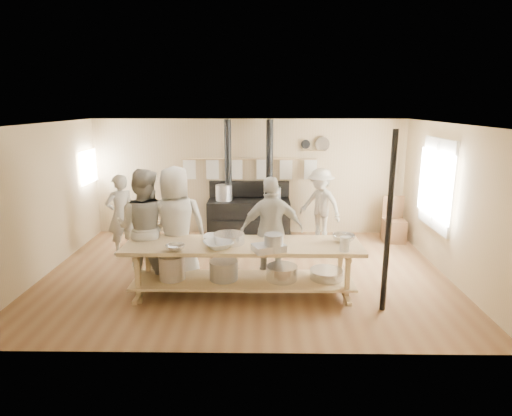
# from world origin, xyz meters

# --- Properties ---
(ground) EXTENTS (7.00, 7.00, 0.00)m
(ground) POSITION_xyz_m (0.00, 0.00, 0.00)
(ground) COLOR brown
(ground) RESTS_ON ground
(room_shell) EXTENTS (7.00, 7.00, 7.00)m
(room_shell) POSITION_xyz_m (0.00, 0.00, 1.62)
(room_shell) COLOR tan
(room_shell) RESTS_ON ground
(window_right) EXTENTS (0.09, 1.50, 1.65)m
(window_right) POSITION_xyz_m (3.47, 0.60, 1.50)
(window_right) COLOR beige
(window_right) RESTS_ON ground
(left_opening) EXTENTS (0.00, 0.90, 0.90)m
(left_opening) POSITION_xyz_m (-3.45, 2.00, 1.60)
(left_opening) COLOR white
(left_opening) RESTS_ON ground
(stove) EXTENTS (1.90, 0.75, 2.60)m
(stove) POSITION_xyz_m (-0.01, 2.12, 0.52)
(stove) COLOR black
(stove) RESTS_ON ground
(towel_rail) EXTENTS (3.00, 0.04, 0.47)m
(towel_rail) POSITION_xyz_m (0.00, 2.40, 1.56)
(towel_rail) COLOR tan
(towel_rail) RESTS_ON ground
(back_wall_shelf) EXTENTS (0.63, 0.14, 0.32)m
(back_wall_shelf) POSITION_xyz_m (1.46, 2.43, 2.00)
(back_wall_shelf) COLOR tan
(back_wall_shelf) RESTS_ON ground
(prep_table) EXTENTS (3.60, 0.90, 0.85)m
(prep_table) POSITION_xyz_m (-0.01, -0.90, 0.52)
(prep_table) COLOR tan
(prep_table) RESTS_ON ground
(support_post) EXTENTS (0.08, 0.08, 2.60)m
(support_post) POSITION_xyz_m (2.05, -1.35, 1.30)
(support_post) COLOR black
(support_post) RESTS_ON ground
(cook_far_left) EXTENTS (0.69, 0.68, 1.60)m
(cook_far_left) POSITION_xyz_m (-2.49, 0.99, 0.80)
(cook_far_left) COLOR beige
(cook_far_left) RESTS_ON ground
(cook_left) EXTENTS (1.03, 0.86, 1.93)m
(cook_left) POSITION_xyz_m (-1.61, -0.47, 0.97)
(cook_left) COLOR beige
(cook_left) RESTS_ON ground
(cook_center) EXTENTS (1.07, 0.81, 1.96)m
(cook_center) POSITION_xyz_m (-1.11, -0.39, 0.98)
(cook_center) COLOR beige
(cook_center) RESTS_ON ground
(cook_right) EXTENTS (1.11, 0.61, 1.80)m
(cook_right) POSITION_xyz_m (0.45, -0.41, 0.90)
(cook_right) COLOR beige
(cook_right) RESTS_ON ground
(cook_by_window) EXTENTS (1.15, 1.12, 1.58)m
(cook_by_window) POSITION_xyz_m (1.56, 1.95, 0.79)
(cook_by_window) COLOR beige
(cook_by_window) RESTS_ON ground
(chair) EXTENTS (0.48, 0.48, 0.97)m
(chair) POSITION_xyz_m (3.15, 1.86, 0.29)
(chair) COLOR #533621
(chair) RESTS_ON ground
(bowl_white_a) EXTENTS (0.38, 0.38, 0.08)m
(bowl_white_a) POSITION_xyz_m (-0.45, -0.75, 0.89)
(bowl_white_a) COLOR white
(bowl_white_a) RESTS_ON prep_table
(bowl_steel_a) EXTENTS (0.38, 0.38, 0.09)m
(bowl_steel_a) POSITION_xyz_m (-0.97, -1.23, 0.89)
(bowl_steel_a) COLOR silver
(bowl_steel_a) RESTS_ON prep_table
(bowl_white_b) EXTENTS (0.58, 0.58, 0.10)m
(bowl_white_b) POSITION_xyz_m (-0.35, -1.11, 0.90)
(bowl_white_b) COLOR white
(bowl_white_b) RESTS_ON prep_table
(bowl_steel_b) EXTENTS (0.44, 0.44, 0.11)m
(bowl_steel_b) POSITION_xyz_m (1.55, -0.77, 0.90)
(bowl_steel_b) COLOR silver
(bowl_steel_b) RESTS_ON prep_table
(roasting_pan) EXTENTS (0.53, 0.44, 0.10)m
(roasting_pan) POSITION_xyz_m (0.39, -1.23, 0.90)
(roasting_pan) COLOR #B2B2B7
(roasting_pan) RESTS_ON prep_table
(mixing_bowl_large) EXTENTS (0.57, 0.57, 0.15)m
(mixing_bowl_large) POSITION_xyz_m (-0.21, -0.88, 0.93)
(mixing_bowl_large) COLOR silver
(mixing_bowl_large) RESTS_ON prep_table
(bucket_galv) EXTENTS (0.31, 0.31, 0.25)m
(bucket_galv) POSITION_xyz_m (0.46, -1.23, 0.98)
(bucket_galv) COLOR gray
(bucket_galv) RESTS_ON prep_table
(deep_bowl_enamel) EXTENTS (0.31, 0.31, 0.18)m
(deep_bowl_enamel) POSITION_xyz_m (-1.55, -0.57, 0.94)
(deep_bowl_enamel) COLOR white
(deep_bowl_enamel) RESTS_ON prep_table
(pitcher) EXTENTS (0.18, 0.18, 0.22)m
(pitcher) POSITION_xyz_m (1.48, -1.23, 0.96)
(pitcher) COLOR white
(pitcher) RESTS_ON prep_table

